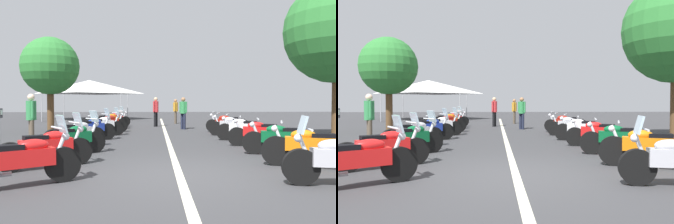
# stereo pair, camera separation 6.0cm
# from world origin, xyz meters

# --- Properties ---
(ground_plane) EXTENTS (80.00, 80.00, 0.00)m
(ground_plane) POSITION_xyz_m (0.00, 0.00, 0.00)
(ground_plane) COLOR #38383A
(lane_centre_stripe) EXTENTS (29.54, 0.16, 0.01)m
(lane_centre_stripe) POSITION_xyz_m (6.49, 0.00, 0.00)
(lane_centre_stripe) COLOR beige
(lane_centre_stripe) RESTS_ON ground_plane
(motorcycle_left_row_0) EXTENTS (1.22, 1.75, 1.21)m
(motorcycle_left_row_0) POSITION_xyz_m (-0.81, 2.68, 0.46)
(motorcycle_left_row_0) COLOR black
(motorcycle_left_row_0) RESTS_ON ground_plane
(motorcycle_left_row_1) EXTENTS (1.30, 1.77, 1.20)m
(motorcycle_left_row_1) POSITION_xyz_m (0.78, 2.80, 0.46)
(motorcycle_left_row_1) COLOR black
(motorcycle_left_row_1) RESTS_ON ground_plane
(motorcycle_left_row_2) EXTENTS (1.37, 1.61, 1.19)m
(motorcycle_left_row_2) POSITION_xyz_m (2.50, 2.69, 0.46)
(motorcycle_left_row_2) COLOR black
(motorcycle_left_row_2) RESTS_ON ground_plane
(motorcycle_left_row_3) EXTENTS (1.33, 1.68, 0.99)m
(motorcycle_left_row_3) POSITION_xyz_m (3.94, 2.96, 0.45)
(motorcycle_left_row_3) COLOR black
(motorcycle_left_row_3) RESTS_ON ground_plane
(motorcycle_left_row_4) EXTENTS (1.14, 1.80, 1.20)m
(motorcycle_left_row_4) POSITION_xyz_m (5.79, 2.86, 0.46)
(motorcycle_left_row_4) COLOR black
(motorcycle_left_row_4) RESTS_ON ground_plane
(motorcycle_left_row_5) EXTENTS (1.16, 1.91, 1.20)m
(motorcycle_left_row_5) POSITION_xyz_m (7.37, 2.73, 0.46)
(motorcycle_left_row_5) COLOR black
(motorcycle_left_row_5) RESTS_ON ground_plane
(motorcycle_left_row_6) EXTENTS (1.17, 1.95, 1.00)m
(motorcycle_left_row_6) POSITION_xyz_m (8.95, 2.74, 0.46)
(motorcycle_left_row_6) COLOR black
(motorcycle_left_row_6) RESTS_ON ground_plane
(motorcycle_left_row_7) EXTENTS (1.36, 1.88, 1.21)m
(motorcycle_left_row_7) POSITION_xyz_m (10.65, 2.87, 0.47)
(motorcycle_left_row_7) COLOR black
(motorcycle_left_row_7) RESTS_ON ground_plane
(motorcycle_left_row_8) EXTENTS (1.14, 1.91, 0.98)m
(motorcycle_left_row_8) POSITION_xyz_m (12.35, 2.87, 0.45)
(motorcycle_left_row_8) COLOR black
(motorcycle_left_row_8) RESTS_ON ground_plane
(motorcycle_right_row_1) EXTENTS (0.98, 2.06, 1.02)m
(motorcycle_right_row_1) POSITION_xyz_m (0.63, -2.94, 0.47)
(motorcycle_right_row_1) COLOR black
(motorcycle_right_row_1) RESTS_ON ground_plane
(motorcycle_right_row_2) EXTENTS (0.87, 2.12, 0.99)m
(motorcycle_right_row_2) POSITION_xyz_m (2.32, -2.96, 0.45)
(motorcycle_right_row_2) COLOR black
(motorcycle_right_row_2) RESTS_ON ground_plane
(motorcycle_right_row_3) EXTENTS (0.88, 2.12, 0.99)m
(motorcycle_right_row_3) POSITION_xyz_m (3.99, -2.92, 0.45)
(motorcycle_right_row_3) COLOR black
(motorcycle_right_row_3) RESTS_ON ground_plane
(motorcycle_right_row_4) EXTENTS (0.94, 1.98, 1.00)m
(motorcycle_right_row_4) POSITION_xyz_m (5.55, -2.79, 0.45)
(motorcycle_right_row_4) COLOR black
(motorcycle_right_row_4) RESTS_ON ground_plane
(motorcycle_right_row_5) EXTENTS (0.97, 2.03, 0.98)m
(motorcycle_right_row_5) POSITION_xyz_m (7.27, -2.81, 0.45)
(motorcycle_right_row_5) COLOR black
(motorcycle_right_row_5) RESTS_ON ground_plane
(motorcycle_right_row_6) EXTENTS (1.05, 1.99, 0.98)m
(motorcycle_right_row_6) POSITION_xyz_m (8.90, -2.93, 0.45)
(motorcycle_right_row_6) COLOR black
(motorcycle_right_row_6) RESTS_ON ground_plane
(traffic_cone_0) EXTENTS (0.36, 0.36, 0.61)m
(traffic_cone_0) POSITION_xyz_m (7.30, 4.35, 0.29)
(traffic_cone_0) COLOR orange
(traffic_cone_0) RESTS_ON ground_plane
(bystander_0) EXTENTS (0.48, 0.32, 1.70)m
(bystander_0) POSITION_xyz_m (12.63, 0.45, 1.00)
(bystander_0) COLOR black
(bystander_0) RESTS_ON ground_plane
(bystander_1) EXTENTS (0.47, 0.32, 1.70)m
(bystander_1) POSITION_xyz_m (4.53, 4.55, 1.00)
(bystander_1) COLOR brown
(bystander_1) RESTS_ON ground_plane
(bystander_2) EXTENTS (0.52, 0.32, 1.63)m
(bystander_2) POSITION_xyz_m (15.15, -0.86, 0.95)
(bystander_2) COLOR brown
(bystander_2) RESTS_ON ground_plane
(bystander_3) EXTENTS (0.42, 0.38, 1.67)m
(bystander_3) POSITION_xyz_m (10.68, -0.99, 0.98)
(bystander_3) COLOR #1E2338
(bystander_3) RESTS_ON ground_plane
(roadside_tree_1) EXTENTS (2.77, 2.77, 4.56)m
(roadside_tree_1) POSITION_xyz_m (9.67, 5.54, 3.15)
(roadside_tree_1) COLOR brown
(roadside_tree_1) RESTS_ON ground_plane
(event_tent) EXTENTS (6.37, 6.37, 3.20)m
(event_tent) POSITION_xyz_m (20.52, 5.84, 2.65)
(event_tent) COLOR white
(event_tent) RESTS_ON ground_plane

